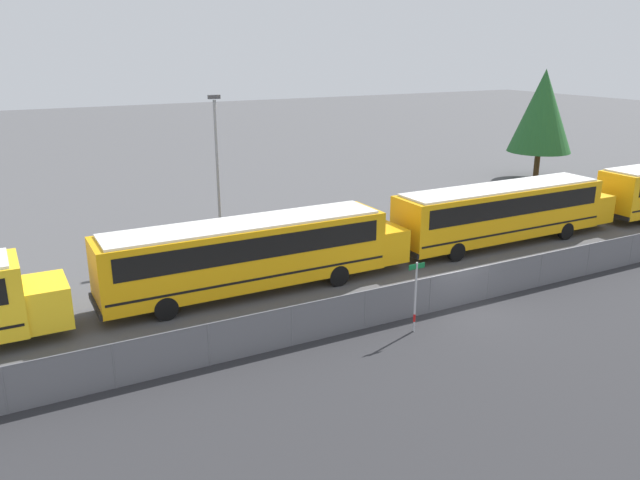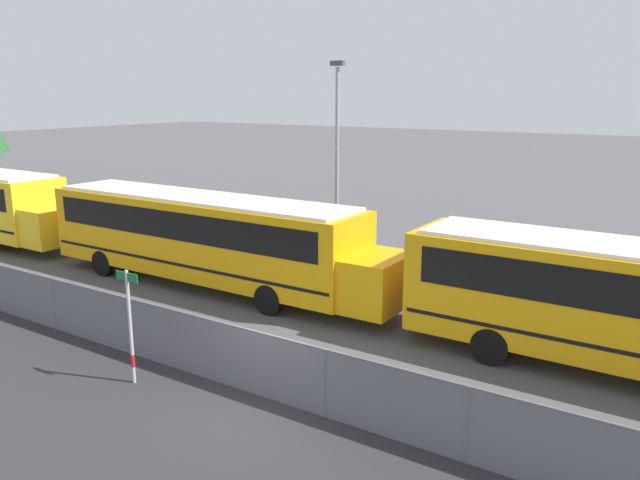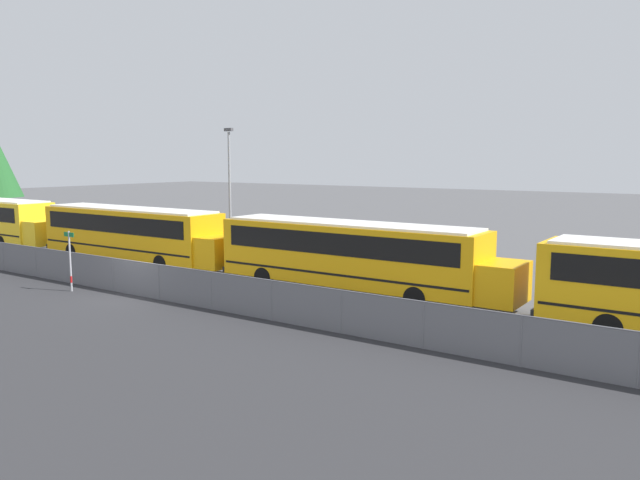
{
  "view_description": "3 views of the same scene",
  "coord_description": "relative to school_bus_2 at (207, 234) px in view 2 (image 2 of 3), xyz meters",
  "views": [
    {
      "loc": [
        -16.24,
        -18.2,
        10.21
      ],
      "look_at": [
        -3.81,
        4.99,
        2.03
      ],
      "focal_mm": 35.0,
      "sensor_mm": 36.0,
      "label": 1
    },
    {
      "loc": [
        7.89,
        -10.01,
        6.62
      ],
      "look_at": [
        -2.23,
        5.59,
        2.22
      ],
      "focal_mm": 35.0,
      "sensor_mm": 36.0,
      "label": 2
    },
    {
      "loc": [
        21.8,
        -17.56,
        5.95
      ],
      "look_at": [
        5.63,
        6.08,
        2.21
      ],
      "focal_mm": 35.0,
      "sensor_mm": 36.0,
      "label": 3
    }
  ],
  "objects": [
    {
      "name": "school_bus_2",
      "position": [
        0.0,
        0.0,
        0.0
      ],
      "size": [
        14.08,
        2.58,
        3.19
      ],
      "color": "orange",
      "rests_on": "ground_plane"
    },
    {
      "name": "fence",
      "position": [
        6.81,
        -5.47,
        -1.1
      ],
      "size": [
        100.74,
        0.07,
        1.54
      ],
      "color": "#9EA0A5",
      "rests_on": "ground_plane"
    },
    {
      "name": "street_sign",
      "position": [
        3.73,
        -6.55,
        -0.43
      ],
      "size": [
        0.7,
        0.09,
        2.74
      ],
      "color": "#B7B7BC",
      "rests_on": "ground_plane"
    },
    {
      "name": "ground_plane",
      "position": [
        6.81,
        -5.46,
        -1.89
      ],
      "size": [
        200.0,
        200.0,
        0.0
      ],
      "primitive_type": "plane",
      "color": "#4C4C4F"
    },
    {
      "name": "light_pole",
      "position": [
        0.98,
        7.02,
        2.45
      ],
      "size": [
        0.6,
        0.24,
        7.9
      ],
      "color": "gray",
      "rests_on": "ground_plane"
    }
  ]
}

